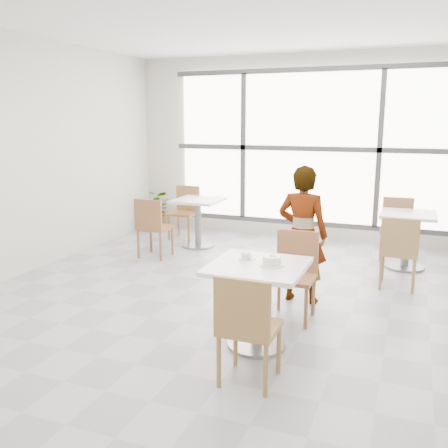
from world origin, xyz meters
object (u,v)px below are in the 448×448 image
(main_table, at_px, (257,289))
(bg_table_left, at_px, (198,216))
(bg_table_right, at_px, (407,232))
(chair_near, at_px, (247,323))
(chair_far, at_px, (295,269))
(bg_chair_left_near, at_px, (152,224))
(bg_chair_right_near, at_px, (399,248))
(bg_chair_left_far, at_px, (185,208))
(bg_chair_right_far, at_px, (397,224))
(person, at_px, (302,235))
(oatmeal_bowl, at_px, (272,261))
(coffee_cup, at_px, (246,256))
(plant_left, at_px, (156,209))

(main_table, bearing_deg, bg_table_left, 122.63)
(bg_table_right, bearing_deg, bg_table_left, 179.30)
(chair_near, height_order, chair_far, same)
(chair_far, bearing_deg, chair_near, -90.79)
(chair_near, relative_size, bg_table_left, 1.16)
(bg_chair_left_near, xyz_separation_m, bg_chair_right_near, (3.33, -0.13, 0.00))
(bg_chair_left_far, bearing_deg, bg_chair_right_near, -22.62)
(chair_near, distance_m, bg_chair_right_far, 4.15)
(chair_near, bearing_deg, bg_chair_left_near, -49.74)
(bg_table_left, bearing_deg, chair_far, -47.14)
(person, relative_size, bg_chair_left_far, 1.72)
(oatmeal_bowl, bearing_deg, main_table, -176.87)
(bg_table_left, distance_m, bg_table_right, 3.06)
(bg_chair_left_near, height_order, bg_chair_left_far, same)
(person, height_order, bg_chair_right_near, person)
(oatmeal_bowl, distance_m, bg_chair_left_near, 3.20)
(chair_near, distance_m, person, 1.91)
(chair_far, height_order, coffee_cup, chair_far)
(chair_far, bearing_deg, oatmeal_bowl, -91.78)
(main_table, bearing_deg, bg_chair_right_far, 73.54)
(person, bearing_deg, bg_chair_left_far, -37.92)
(bg_chair_right_far, bearing_deg, coffee_cup, -109.13)
(coffee_cup, height_order, bg_chair_left_far, bg_chair_left_far)
(bg_chair_left_far, bearing_deg, bg_table_left, -46.03)
(person, bearing_deg, bg_table_right, -117.25)
(bg_chair_left_near, distance_m, bg_chair_right_near, 3.33)
(oatmeal_bowl, height_order, bg_chair_left_near, bg_chair_left_near)
(bg_table_left, bearing_deg, bg_chair_right_far, 7.87)
(chair_near, xyz_separation_m, bg_chair_left_near, (-2.37, 2.80, 0.00))
(chair_far, xyz_separation_m, oatmeal_bowl, (-0.02, -0.76, 0.29))
(bg_chair_left_near, relative_size, bg_chair_right_near, 1.00)
(coffee_cup, height_order, person, person)
(main_table, height_order, bg_chair_left_far, bg_chair_left_far)
(bg_table_left, distance_m, bg_chair_right_near, 3.15)
(chair_far, xyz_separation_m, person, (-0.03, 0.47, 0.25))
(bg_table_right, height_order, bg_chair_right_far, bg_chair_right_far)
(bg_chair_left_far, height_order, bg_chair_right_near, same)
(bg_chair_right_near, bearing_deg, main_table, 61.65)
(bg_chair_left_near, bearing_deg, bg_chair_right_near, 177.82)
(bg_chair_right_far, bearing_deg, chair_far, -108.13)
(bg_chair_left_far, distance_m, plant_left, 0.89)
(chair_far, bearing_deg, person, 93.96)
(bg_chair_right_near, bearing_deg, bg_table_right, -93.86)
(oatmeal_bowl, height_order, bg_table_right, oatmeal_bowl)
(chair_near, distance_m, bg_chair_left_far, 4.79)
(oatmeal_bowl, height_order, coffee_cup, oatmeal_bowl)
(coffee_cup, relative_size, bg_chair_right_far, 0.18)
(oatmeal_bowl, bearing_deg, person, 90.39)
(oatmeal_bowl, height_order, person, person)
(coffee_cup, distance_m, bg_chair_right_far, 3.50)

